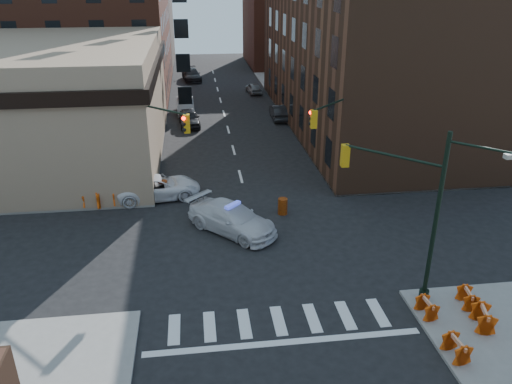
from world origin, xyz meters
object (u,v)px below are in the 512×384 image
object	(u,v)px
parked_car_wfar	(185,106)
parked_car_enear	(279,112)
pickup	(158,187)
barricade_nw_a	(105,199)
police_car	(232,218)
parked_car_wnear	(189,118)
barricade_se_a	(427,308)
pedestrian_a	(122,176)
barrel_road	(283,206)
pedestrian_b	(71,192)
barrel_bank	(163,189)

from	to	relation	value
parked_car_wfar	parked_car_enear	size ratio (longest dim) A/B	1.10
pickup	barricade_nw_a	bearing A→B (deg)	102.06
police_car	parked_car_wnear	bearing A→B (deg)	51.89
parked_car_enear	barricade_se_a	world-z (taller)	parked_car_enear
parked_car_wnear	barricade_se_a	xyz separation A→B (m)	(10.06, -31.23, -0.24)
police_car	pedestrian_a	bearing A→B (deg)	90.10
pickup	parked_car_enear	world-z (taller)	pickup
pedestrian_a	barrel_road	bearing A→B (deg)	-21.52
pedestrian_b	parked_car_enear	bearing A→B (deg)	19.14
barrel_road	barricade_se_a	distance (m)	11.78
police_car	parked_car_wnear	distance (m)	22.30
parked_car_wfar	pedestrian_a	bearing A→B (deg)	-104.51
police_car	parked_car_wnear	size ratio (longest dim) A/B	1.24
barrel_bank	barricade_nw_a	size ratio (longest dim) A/B	0.83
pickup	barrel_bank	size ratio (longest dim) A/B	4.98
pickup	barricade_nw_a	size ratio (longest dim) A/B	4.14
barricade_se_a	barricade_nw_a	distance (m)	20.29
parked_car_wnear	barrel_bank	bearing A→B (deg)	-100.82
pickup	parked_car_wfar	distance (m)	21.60
police_car	pickup	xyz separation A→B (m)	(-4.48, 5.31, -0.06)
parked_car_enear	parked_car_wfar	bearing A→B (deg)	-18.37
pedestrian_b	barrel_bank	size ratio (longest dim) A/B	1.73
parked_car_wfar	pedestrian_a	world-z (taller)	pedestrian_a
police_car	barrel_bank	bearing A→B (deg)	83.11
parked_car_wnear	barricade_se_a	bearing A→B (deg)	-76.67
pickup	parked_car_wnear	bearing A→B (deg)	-15.76
parked_car_wnear	barrel_road	bearing A→B (deg)	-78.94
parked_car_wnear	barricade_se_a	world-z (taller)	parked_car_wnear
pedestrian_a	pickup	bearing A→B (deg)	-31.09
parked_car_wfar	pedestrian_b	bearing A→B (deg)	-109.73
parked_car_wfar	barricade_nw_a	distance (m)	23.30
parked_car_enear	pickup	bearing A→B (deg)	59.26
barricade_se_a	pedestrian_a	bearing A→B (deg)	37.44
pickup	barrel_road	bearing A→B (deg)	-122.28
barrel_bank	barricade_se_a	bearing A→B (deg)	-50.73
police_car	barricade_se_a	distance (m)	11.90
police_car	barrel_road	xyz separation A→B (m)	(3.32, 1.88, -0.31)
police_car	pedestrian_b	bearing A→B (deg)	111.89
parked_car_enear	barrel_road	xyz separation A→B (m)	(-3.50, -21.57, -0.23)
pedestrian_a	pedestrian_b	distance (m)	4.01
parked_car_wfar	pickup	bearing A→B (deg)	-96.79
pedestrian_a	pedestrian_b	world-z (taller)	pedestrian_b
parked_car_wnear	pedestrian_b	distance (m)	19.31
pedestrian_a	barricade_se_a	world-z (taller)	pedestrian_a
parked_car_enear	barrel_bank	bearing A→B (deg)	59.68
parked_car_enear	pedestrian_b	size ratio (longest dim) A/B	2.36
pedestrian_a	barricade_se_a	distance (m)	21.97
parked_car_wnear	police_car	bearing A→B (deg)	-88.50
pickup	pedestrian_b	distance (m)	5.46
pedestrian_a	parked_car_enear	bearing A→B (deg)	55.31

